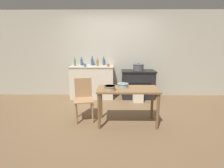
# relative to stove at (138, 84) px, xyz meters

# --- Properties ---
(ground_plane) EXTENTS (14.00, 14.00, 0.00)m
(ground_plane) POSITION_rel_stove_xyz_m (-0.76, -1.27, -0.42)
(ground_plane) COLOR brown
(wall_back) EXTENTS (8.00, 0.07, 2.55)m
(wall_back) POSITION_rel_stove_xyz_m (-0.76, 0.31, 0.86)
(wall_back) COLOR #B2AD9E
(wall_back) RESTS_ON ground_plane
(counter_cabinet) EXTENTS (1.28, 0.56, 0.95)m
(counter_cabinet) POSITION_rel_stove_xyz_m (-1.37, 0.01, 0.06)
(counter_cabinet) COLOR beige
(counter_cabinet) RESTS_ON ground_plane
(stove) EXTENTS (0.97, 0.59, 0.83)m
(stove) POSITION_rel_stove_xyz_m (0.00, 0.00, 0.00)
(stove) COLOR black
(stove) RESTS_ON ground_plane
(work_table) EXTENTS (1.20, 0.60, 0.74)m
(work_table) POSITION_rel_stove_xyz_m (-0.44, -1.75, 0.21)
(work_table) COLOR olive
(work_table) RESTS_ON ground_plane
(chair) EXTENTS (0.47, 0.47, 0.88)m
(chair) POSITION_rel_stove_xyz_m (-1.35, -1.56, 0.06)
(chair) COLOR #A87F56
(chair) RESTS_ON ground_plane
(flour_sack) EXTENTS (0.29, 0.20, 0.40)m
(flour_sack) POSITION_rel_stove_xyz_m (-0.04, -0.42, -0.22)
(flour_sack) COLOR beige
(flour_sack) RESTS_ON ground_plane
(stock_pot) EXTENTS (0.31, 0.31, 0.21)m
(stock_pot) POSITION_rel_stove_xyz_m (-0.01, -0.04, 0.51)
(stock_pot) COLOR #4C4C51
(stock_pot) RESTS_ON stove
(mixing_bowl_large) EXTENTS (0.23, 0.23, 0.08)m
(mixing_bowl_large) POSITION_rel_stove_xyz_m (-0.53, -1.66, 0.37)
(mixing_bowl_large) COLOR #93A8B2
(mixing_bowl_large) RESTS_ON work_table
(mixing_bowl_small) EXTENTS (0.23, 0.23, 0.08)m
(mixing_bowl_small) POSITION_rel_stove_xyz_m (-0.79, -1.89, 0.37)
(mixing_bowl_small) COLOR tan
(mixing_bowl_small) RESTS_ON work_table
(bottle_far_left) EXTENTS (0.07, 0.07, 0.24)m
(bottle_far_left) POSITION_rel_stove_xyz_m (-1.20, 0.05, 0.63)
(bottle_far_left) COLOR olive
(bottle_far_left) RESTS_ON counter_cabinet
(bottle_left) EXTENTS (0.07, 0.07, 0.25)m
(bottle_left) POSITION_rel_stove_xyz_m (-1.69, 0.17, 0.64)
(bottle_left) COLOR #3D5675
(bottle_left) RESTS_ON counter_cabinet
(bottle_mid_left) EXTENTS (0.07, 0.07, 0.28)m
(bottle_mid_left) POSITION_rel_stove_xyz_m (-1.37, 0.18, 0.65)
(bottle_mid_left) COLOR #3D5675
(bottle_mid_left) RESTS_ON counter_cabinet
(bottle_center_left) EXTENTS (0.07, 0.07, 0.26)m
(bottle_center_left) POSITION_rel_stove_xyz_m (-1.03, 0.22, 0.64)
(bottle_center_left) COLOR #3D5675
(bottle_center_left) RESTS_ON counter_cabinet
(bottle_center) EXTENTS (0.06, 0.06, 0.25)m
(bottle_center) POSITION_rel_stove_xyz_m (-1.87, 0.06, 0.63)
(bottle_center) COLOR #517F5B
(bottle_center) RESTS_ON counter_cabinet
(cup_center_right) EXTENTS (0.07, 0.07, 0.08)m
(cup_center_right) POSITION_rel_stove_xyz_m (-0.88, -0.11, 0.58)
(cup_center_right) COLOR #B74C42
(cup_center_right) RESTS_ON counter_cabinet
(cup_mid_right) EXTENTS (0.08, 0.08, 0.09)m
(cup_mid_right) POSITION_rel_stove_xyz_m (-1.53, -0.15, 0.58)
(cup_mid_right) COLOR #4C6B99
(cup_mid_right) RESTS_ON counter_cabinet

